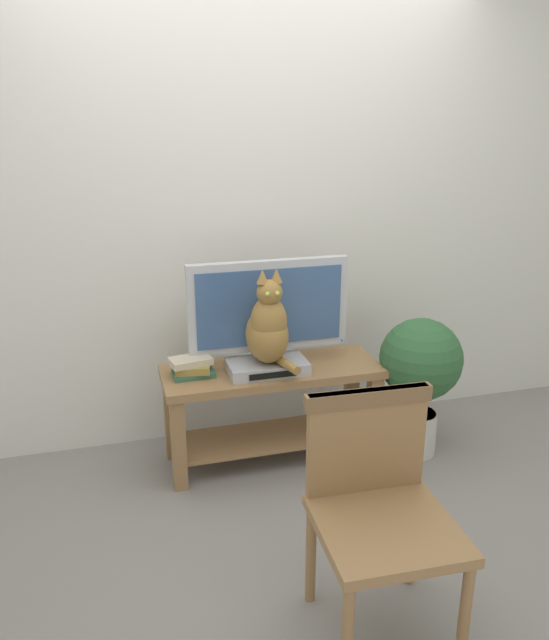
# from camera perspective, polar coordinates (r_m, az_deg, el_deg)

# --- Properties ---
(ground_plane) EXTENTS (12.00, 12.00, 0.00)m
(ground_plane) POSITION_cam_1_polar(r_m,az_deg,el_deg) (3.09, 2.20, -17.30)
(ground_plane) COLOR gray
(back_wall) EXTENTS (7.00, 0.12, 2.80)m
(back_wall) POSITION_cam_1_polar(r_m,az_deg,el_deg) (3.48, -2.52, 11.72)
(back_wall) COLOR silver
(back_wall) RESTS_ON ground
(tv_stand) EXTENTS (1.15, 0.41, 0.53)m
(tv_stand) POSITION_cam_1_polar(r_m,az_deg,el_deg) (3.35, -0.23, -7.07)
(tv_stand) COLOR olive
(tv_stand) RESTS_ON ground
(tv) EXTENTS (0.85, 0.20, 0.56)m
(tv) POSITION_cam_1_polar(r_m,az_deg,el_deg) (3.23, -0.52, 0.87)
(tv) COLOR #B7B7BC
(tv) RESTS_ON tv_stand
(media_box) EXTENTS (0.41, 0.23, 0.06)m
(media_box) POSITION_cam_1_polar(r_m,az_deg,el_deg) (3.22, -0.68, -4.27)
(media_box) COLOR #ADADB2
(media_box) RESTS_ON tv_stand
(cat) EXTENTS (0.22, 0.37, 0.50)m
(cat) POSITION_cam_1_polar(r_m,az_deg,el_deg) (3.12, -0.60, -0.70)
(cat) COLOR olive
(cat) RESTS_ON media_box
(wooden_chair) EXTENTS (0.49, 0.50, 0.87)m
(wooden_chair) POSITION_cam_1_polar(r_m,az_deg,el_deg) (2.33, 9.41, -15.65)
(wooden_chair) COLOR olive
(wooden_chair) RESTS_ON ground
(book_stack) EXTENTS (0.23, 0.19, 0.10)m
(book_stack) POSITION_cam_1_polar(r_m,az_deg,el_deg) (3.20, -7.53, -4.24)
(book_stack) COLOR #38664C
(book_stack) RESTS_ON tv_stand
(potted_plant) EXTENTS (0.44, 0.44, 0.78)m
(potted_plant) POSITION_cam_1_polar(r_m,az_deg,el_deg) (3.45, 13.14, -4.40)
(potted_plant) COLOR beige
(potted_plant) RESTS_ON ground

